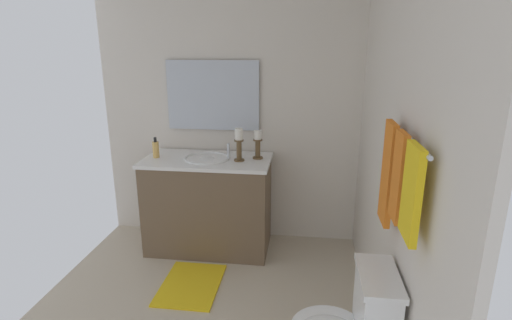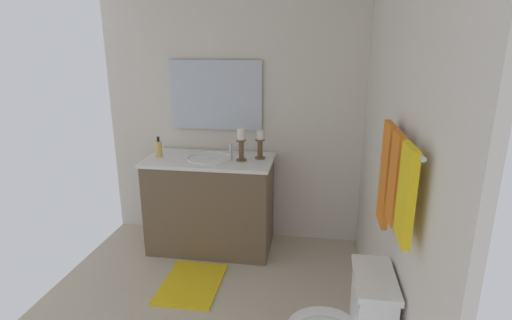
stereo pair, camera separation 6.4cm
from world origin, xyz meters
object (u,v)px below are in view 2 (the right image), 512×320
sink_basin (210,163)px  towel_center (395,178)px  towel_near_vanity (386,174)px  towel_bar (404,138)px  candle_holder_tall (260,144)px  candle_holder_short (241,144)px  soap_bottle (159,149)px  mirror (216,95)px  vanity_cabinet (211,203)px  bath_mat (192,284)px  towel_near_corner (406,194)px

sink_basin → towel_center: towel_center is taller
towel_near_vanity → towel_bar: bearing=4.5°
candle_holder_tall → candle_holder_short: candle_holder_short is taller
sink_basin → soap_bottle: 0.47m
sink_basin → towel_near_vanity: (1.23, 1.26, 0.36)m
sink_basin → mirror: bearing=-179.8°
vanity_cabinet → candle_holder_tall: candle_holder_tall is taller
vanity_cabinet → bath_mat: 0.75m
towel_bar → towel_near_corner: towel_near_corner is taller
vanity_cabinet → mirror: (-0.28, 0.00, 0.93)m
candle_holder_short → soap_bottle: candle_holder_short is taller
towel_center → bath_mat: size_ratio=0.69×
vanity_cabinet → towel_center: towel_center is taller
candle_holder_tall → towel_bar: towel_bar is taller
soap_bottle → bath_mat: size_ratio=0.30×
sink_basin → towel_center: bearing=40.9°
towel_near_vanity → towel_near_corner: size_ratio=1.36×
towel_bar → towel_near_vanity: bearing=-175.5°
mirror → candle_holder_short: size_ratio=3.00×
candle_holder_short → towel_bar: 1.79m
bath_mat → soap_bottle: bearing=-143.5°
vanity_cabinet → towel_near_vanity: bearing=45.8°
mirror → soap_bottle: size_ratio=4.65×
candle_holder_tall → candle_holder_short: bearing=-58.5°
towel_center → candle_holder_short: bearing=-145.7°
candle_holder_tall → bath_mat: (0.69, -0.43, -0.96)m
vanity_cabinet → sink_basin: 0.38m
towel_center → towel_near_corner: size_ratio=1.06×
candle_holder_tall → candle_holder_short: 0.17m
candle_holder_tall → towel_near_vanity: (1.29, 0.83, 0.19)m
mirror → candle_holder_tall: bearing=63.7°
soap_bottle → candle_holder_tall: bearing=95.3°
towel_near_vanity → towel_near_corner: 0.47m
vanity_cabinet → towel_near_corner: (1.69, 1.26, 0.81)m
candle_holder_short → towel_near_vanity: towel_near_vanity is taller
mirror → towel_center: mirror is taller
towel_bar → towel_center: (0.00, -0.02, -0.19)m
towel_bar → towel_near_corner: 0.29m
sink_basin → candle_holder_tall: (-0.07, 0.43, 0.17)m
soap_bottle → towel_near_corner: towel_near_corner is taller
candle_holder_short → towel_bar: towel_bar is taller
soap_bottle → towel_near_vanity: 2.11m
candle_holder_tall → towel_center: size_ratio=0.59×
vanity_cabinet → candle_holder_short: size_ratio=3.96×
vanity_cabinet → soap_bottle: (0.02, -0.45, 0.50)m
sink_basin → candle_holder_short: bearing=85.0°
vanity_cabinet → mirror: bearing=180.0°
candle_holder_tall → towel_bar: bearing=29.1°
candle_holder_short → soap_bottle: 0.74m
candle_holder_short → towel_near_vanity: size_ratio=0.53×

